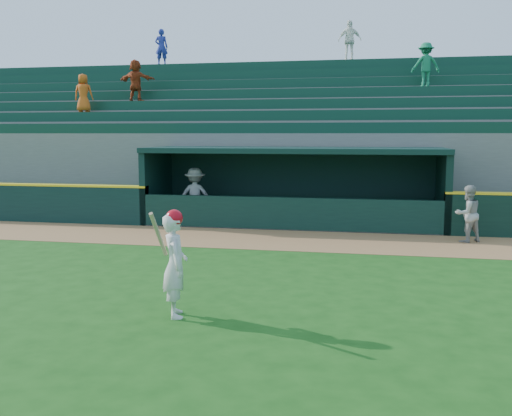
# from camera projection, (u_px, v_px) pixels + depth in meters

# --- Properties ---
(ground) EXTENTS (120.00, 120.00, 0.00)m
(ground) POSITION_uv_depth(u_px,v_px,m) (240.00, 286.00, 10.88)
(ground) COLOR #184A12
(ground) RESTS_ON ground
(warning_track) EXTENTS (40.00, 3.00, 0.01)m
(warning_track) POSITION_uv_depth(u_px,v_px,m) (279.00, 240.00, 15.65)
(warning_track) COLOR olive
(warning_track) RESTS_ON ground
(dugout_player_front) EXTENTS (0.93, 0.87, 1.53)m
(dugout_player_front) POSITION_uv_depth(u_px,v_px,m) (468.00, 214.00, 15.23)
(dugout_player_front) COLOR #A1A19C
(dugout_player_front) RESTS_ON ground
(dugout_player_inside) EXTENTS (1.26, 0.86, 1.79)m
(dugout_player_inside) POSITION_uv_depth(u_px,v_px,m) (195.00, 195.00, 18.64)
(dugout_player_inside) COLOR #A8A8A2
(dugout_player_inside) RESTS_ON ground
(dugout) EXTENTS (9.40, 2.80, 2.46)m
(dugout) POSITION_uv_depth(u_px,v_px,m) (294.00, 181.00, 18.49)
(dugout) COLOR slate
(dugout) RESTS_ON ground
(stands) EXTENTS (34.50, 6.25, 7.62)m
(stands) POSITION_uv_depth(u_px,v_px,m) (310.00, 147.00, 22.80)
(stands) COLOR slate
(stands) RESTS_ON ground
(batter_at_plate) EXTENTS (0.60, 0.84, 1.73)m
(batter_at_plate) POSITION_uv_depth(u_px,v_px,m) (175.00, 263.00, 8.98)
(batter_at_plate) COLOR silver
(batter_at_plate) RESTS_ON ground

